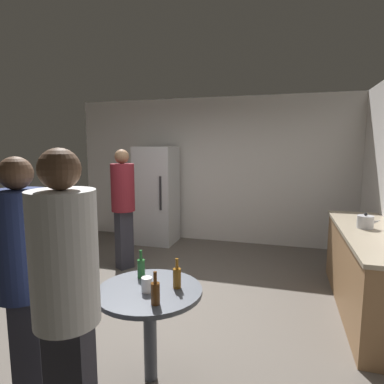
{
  "coord_description": "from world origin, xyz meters",
  "views": [
    {
      "loc": [
        1.35,
        -3.38,
        1.79
      ],
      "look_at": [
        0.34,
        0.14,
        1.28
      ],
      "focal_mm": 30.33,
      "sensor_mm": 36.0,
      "label": 1
    }
  ],
  "objects_px": {
    "beer_bottle_amber": "(177,277)",
    "plastic_cup_white": "(147,285)",
    "beer_bottle_green": "(141,268)",
    "refrigerator": "(157,195)",
    "person_in_white_shirt": "(66,291)",
    "person_in_navy_shirt": "(23,271)",
    "kettle": "(366,222)",
    "beer_bottle_brown": "(155,292)",
    "person_in_maroon_shirt": "(123,200)",
    "foreground_table": "(150,302)"
  },
  "relations": [
    {
      "from": "beer_bottle_amber",
      "to": "plastic_cup_white",
      "type": "xyz_separation_m",
      "value": [
        -0.19,
        -0.13,
        -0.03
      ]
    },
    {
      "from": "beer_bottle_green",
      "to": "plastic_cup_white",
      "type": "bearing_deg",
      "value": -56.57
    },
    {
      "from": "refrigerator",
      "to": "plastic_cup_white",
      "type": "xyz_separation_m",
      "value": [
        1.35,
        -3.49,
        -0.11
      ]
    },
    {
      "from": "plastic_cup_white",
      "to": "person_in_white_shirt",
      "type": "xyz_separation_m",
      "value": [
        -0.12,
        -0.73,
        0.26
      ]
    },
    {
      "from": "person_in_navy_shirt",
      "to": "beer_bottle_amber",
      "type": "bearing_deg",
      "value": 4.33
    },
    {
      "from": "kettle",
      "to": "beer_bottle_brown",
      "type": "height_order",
      "value": "kettle"
    },
    {
      "from": "beer_bottle_amber",
      "to": "person_in_maroon_shirt",
      "type": "bearing_deg",
      "value": 127.06
    },
    {
      "from": "refrigerator",
      "to": "plastic_cup_white",
      "type": "bearing_deg",
      "value": -68.92
    },
    {
      "from": "kettle",
      "to": "person_in_white_shirt",
      "type": "bearing_deg",
      "value": -127.32
    },
    {
      "from": "foreground_table",
      "to": "plastic_cup_white",
      "type": "xyz_separation_m",
      "value": [
        0.0,
        -0.05,
        0.16
      ]
    },
    {
      "from": "plastic_cup_white",
      "to": "person_in_maroon_shirt",
      "type": "distance_m",
      "value": 2.5
    },
    {
      "from": "beer_bottle_brown",
      "to": "refrigerator",
      "type": "bearing_deg",
      "value": 112.06
    },
    {
      "from": "person_in_maroon_shirt",
      "to": "beer_bottle_amber",
      "type": "bearing_deg",
      "value": -21.87
    },
    {
      "from": "kettle",
      "to": "person_in_navy_shirt",
      "type": "relative_size",
      "value": 0.14
    },
    {
      "from": "refrigerator",
      "to": "beer_bottle_green",
      "type": "relative_size",
      "value": 7.83
    },
    {
      "from": "plastic_cup_white",
      "to": "beer_bottle_brown",
      "type": "bearing_deg",
      "value": -50.05
    },
    {
      "from": "refrigerator",
      "to": "beer_bottle_amber",
      "type": "relative_size",
      "value": 7.83
    },
    {
      "from": "refrigerator",
      "to": "foreground_table",
      "type": "xyz_separation_m",
      "value": [
        1.34,
        -3.44,
        -0.27
      ]
    },
    {
      "from": "person_in_maroon_shirt",
      "to": "person_in_navy_shirt",
      "type": "bearing_deg",
      "value": -44.22
    },
    {
      "from": "person_in_white_shirt",
      "to": "beer_bottle_amber",
      "type": "bearing_deg",
      "value": -27.37
    },
    {
      "from": "beer_bottle_amber",
      "to": "person_in_white_shirt",
      "type": "height_order",
      "value": "person_in_white_shirt"
    },
    {
      "from": "beer_bottle_brown",
      "to": "person_in_white_shirt",
      "type": "relative_size",
      "value": 0.13
    },
    {
      "from": "beer_bottle_brown",
      "to": "beer_bottle_green",
      "type": "relative_size",
      "value": 1.0
    },
    {
      "from": "kettle",
      "to": "foreground_table",
      "type": "xyz_separation_m",
      "value": [
        -1.83,
        -1.77,
        -0.34
      ]
    },
    {
      "from": "person_in_white_shirt",
      "to": "kettle",
      "type": "bearing_deg",
      "value": -44.76
    },
    {
      "from": "beer_bottle_green",
      "to": "plastic_cup_white",
      "type": "distance_m",
      "value": 0.28
    },
    {
      "from": "person_in_white_shirt",
      "to": "refrigerator",
      "type": "bearing_deg",
      "value": 8.71
    },
    {
      "from": "foreground_table",
      "to": "person_in_maroon_shirt",
      "type": "distance_m",
      "value": 2.47
    },
    {
      "from": "beer_bottle_green",
      "to": "beer_bottle_brown",
      "type": "bearing_deg",
      "value": -53.77
    },
    {
      "from": "foreground_table",
      "to": "beer_bottle_brown",
      "type": "xyz_separation_m",
      "value": [
        0.14,
        -0.21,
        0.19
      ]
    },
    {
      "from": "plastic_cup_white",
      "to": "person_in_white_shirt",
      "type": "distance_m",
      "value": 0.79
    },
    {
      "from": "person_in_white_shirt",
      "to": "person_in_navy_shirt",
      "type": "height_order",
      "value": "person_in_white_shirt"
    },
    {
      "from": "beer_bottle_green",
      "to": "person_in_navy_shirt",
      "type": "bearing_deg",
      "value": -122.66
    },
    {
      "from": "beer_bottle_brown",
      "to": "plastic_cup_white",
      "type": "height_order",
      "value": "beer_bottle_brown"
    },
    {
      "from": "kettle",
      "to": "plastic_cup_white",
      "type": "distance_m",
      "value": 2.58
    },
    {
      "from": "refrigerator",
      "to": "person_in_maroon_shirt",
      "type": "relative_size",
      "value": 1.02
    },
    {
      "from": "kettle",
      "to": "beer_bottle_amber",
      "type": "distance_m",
      "value": 2.36
    },
    {
      "from": "person_in_navy_shirt",
      "to": "person_in_white_shirt",
      "type": "bearing_deg",
      "value": -58.5
    },
    {
      "from": "beer_bottle_amber",
      "to": "person_in_navy_shirt",
      "type": "xyz_separation_m",
      "value": [
        -0.81,
        -0.63,
        0.2
      ]
    },
    {
      "from": "beer_bottle_brown",
      "to": "person_in_navy_shirt",
      "type": "distance_m",
      "value": 0.85
    },
    {
      "from": "beer_bottle_green",
      "to": "person_in_maroon_shirt",
      "type": "xyz_separation_m",
      "value": [
        -1.16,
        1.88,
        0.22
      ]
    },
    {
      "from": "person_in_white_shirt",
      "to": "person_in_maroon_shirt",
      "type": "distance_m",
      "value": 3.08
    },
    {
      "from": "foreground_table",
      "to": "refrigerator",
      "type": "bearing_deg",
      "value": 111.31
    },
    {
      "from": "person_in_white_shirt",
      "to": "foreground_table",
      "type": "bearing_deg",
      "value": -16.06
    },
    {
      "from": "beer_bottle_brown",
      "to": "person_in_white_shirt",
      "type": "xyz_separation_m",
      "value": [
        -0.26,
        -0.58,
        0.24
      ]
    },
    {
      "from": "refrigerator",
      "to": "beer_bottle_brown",
      "type": "bearing_deg",
      "value": -67.94
    },
    {
      "from": "refrigerator",
      "to": "kettle",
      "type": "relative_size",
      "value": 7.38
    },
    {
      "from": "foreground_table",
      "to": "kettle",
      "type": "bearing_deg",
      "value": 44.06
    },
    {
      "from": "refrigerator",
      "to": "kettle",
      "type": "height_order",
      "value": "refrigerator"
    },
    {
      "from": "beer_bottle_green",
      "to": "person_in_white_shirt",
      "type": "height_order",
      "value": "person_in_white_shirt"
    }
  ]
}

